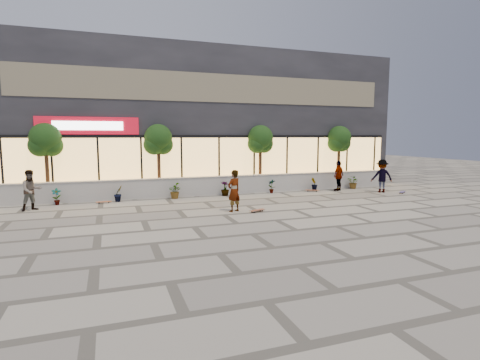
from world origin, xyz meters
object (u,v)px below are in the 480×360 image
object	(u,v)px
skateboard_center	(257,210)
skateboard_left	(104,202)
tree_midwest	(158,141)
skater_left	(31,190)
skater_right_far	(382,176)
skater_right_near	(339,176)
skateboard_right_near	(312,190)
tree_mideast	(260,141)
skateboard_right_far	(402,192)
tree_east	(339,140)
tree_west	(45,142)
skater_center	(234,191)

from	to	relation	value
skateboard_center	skateboard_left	distance (m)	7.70
tree_midwest	skater_left	bearing A→B (deg)	-158.42
skater_right_far	skateboard_left	xyz separation A→B (m)	(-15.27, 1.57, -0.89)
skater_right_near	skateboard_right_near	distance (m)	1.87
skater_right_far	skateboard_center	distance (m)	9.47
tree_mideast	skateboard_right_far	xyz separation A→B (m)	(7.30, -3.77, -2.91)
tree_mideast	tree_east	size ratio (longest dim) A/B	1.00
skateboard_left	skater_right_far	bearing A→B (deg)	-6.95
skater_right_near	tree_west	bearing A→B (deg)	-34.90
tree_midwest	tree_east	size ratio (longest dim) A/B	1.00
skater_right_far	skateboard_right_near	xyz separation A→B (m)	(-3.67, 1.57, -0.87)
skater_right_far	skateboard_right_far	world-z (taller)	skater_right_far
tree_east	skater_right_near	xyz separation A→B (m)	(-1.12, -1.69, -2.08)
skateboard_left	skateboard_right_far	distance (m)	16.35
tree_midwest	skateboard_center	xyz separation A→B (m)	(3.40, -5.95, -2.91)
tree_midwest	skateboard_right_far	world-z (taller)	tree_midwest
skater_left	skateboard_left	size ratio (longest dim) A/B	2.47
skateboard_center	skater_center	bearing A→B (deg)	134.80
skater_left	skater_right_far	bearing A→B (deg)	-30.31
tree_west	tree_midwest	distance (m)	5.50
tree_mideast	skateboard_right_near	bearing A→B (deg)	-28.93
skateboard_left	skateboard_center	bearing A→B (deg)	-36.32
skater_center	skateboard_right_far	world-z (taller)	skater_center
tree_west	skater_right_near	bearing A→B (deg)	-6.09
skater_left	skater_right_near	distance (m)	16.25
tree_east	skater_left	bearing A→B (deg)	-172.40
tree_east	skateboard_right_near	xyz separation A→B (m)	(-2.79, -1.50, -2.90)
tree_mideast	skater_center	world-z (taller)	tree_mideast
skater_center	skateboard_left	xyz separation A→B (m)	(-5.37, 4.03, -0.84)
skater_left	skater_right_far	distance (m)	18.25
skater_center	skateboard_left	world-z (taller)	skater_center
tree_west	skater_center	world-z (taller)	tree_west
skater_left	tree_west	bearing A→B (deg)	53.44
tree_mideast	skateboard_right_far	size ratio (longest dim) A/B	5.12
tree_east	skateboard_center	xyz separation A→B (m)	(-8.10, -5.95, -2.91)
tree_midwest	skater_center	distance (m)	6.41
skateboard_right_near	tree_west	bearing A→B (deg)	-153.71
skater_center	skateboard_center	bearing A→B (deg)	130.97
tree_mideast	skater_center	distance (m)	6.88
skater_center	tree_west	bearing A→B (deg)	-59.68
skater_center	tree_midwest	bearing A→B (deg)	-90.80
tree_midwest	tree_east	xyz separation A→B (m)	(11.50, 0.00, 0.00)
skater_left	skateboard_right_far	size ratio (longest dim) A/B	2.35
tree_midwest	tree_east	world-z (taller)	same
skateboard_center	tree_mideast	bearing A→B (deg)	45.31
skateboard_left	skater_center	bearing A→B (deg)	-37.99
skateboard_center	skateboard_right_near	size ratio (longest dim) A/B	0.99
skater_right_near	skateboard_left	distance (m)	13.30
tree_west	skateboard_center	xyz separation A→B (m)	(8.90, -5.95, -2.91)
skateboard_left	tree_midwest	bearing A→B (deg)	26.38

